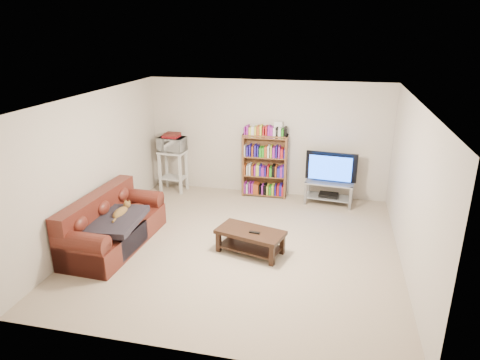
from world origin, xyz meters
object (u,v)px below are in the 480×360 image
(bookshelf, at_px, (265,165))
(coffee_table, at_px, (250,237))
(sofa, at_px, (111,228))
(tv_stand, at_px, (329,189))

(bookshelf, bearing_deg, coffee_table, -86.15)
(sofa, relative_size, coffee_table, 1.78)
(coffee_table, distance_m, bookshelf, 2.52)
(coffee_table, relative_size, tv_stand, 1.17)
(coffee_table, bearing_deg, sofa, -158.52)
(coffee_table, bearing_deg, bookshelf, 109.95)
(tv_stand, distance_m, bookshelf, 1.40)
(sofa, height_order, tv_stand, sofa)
(sofa, relative_size, bookshelf, 1.53)
(coffee_table, bearing_deg, tv_stand, 78.93)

